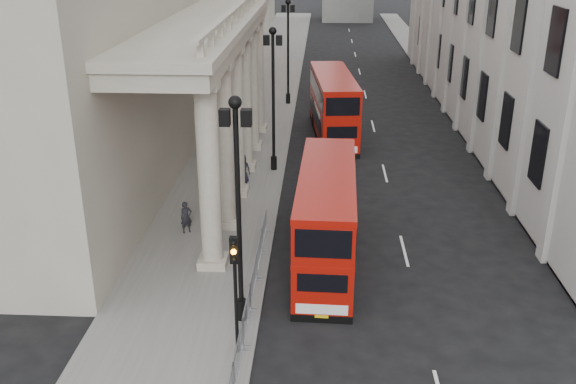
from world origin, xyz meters
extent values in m
cube|color=slate|center=(-3.00, 30.00, 0.06)|extent=(6.00, 140.00, 0.12)
cube|color=slate|center=(13.50, 30.00, 0.06)|extent=(3.00, 140.00, 0.12)
cube|color=slate|center=(-0.05, 30.00, 0.07)|extent=(0.20, 140.00, 0.14)
cube|color=gray|center=(-10.50, 18.00, 6.00)|extent=(9.00, 28.00, 12.00)
cylinder|color=black|center=(-0.60, 4.00, 0.52)|extent=(0.36, 0.36, 0.80)
cylinder|color=black|center=(-0.60, 4.00, 4.12)|extent=(0.18, 0.18, 8.00)
sphere|color=black|center=(-0.60, 4.00, 8.22)|extent=(0.44, 0.44, 0.44)
cube|color=black|center=(-0.25, 4.00, 7.72)|extent=(0.35, 0.35, 0.55)
cube|color=black|center=(-0.95, 4.00, 7.72)|extent=(0.35, 0.35, 0.55)
cylinder|color=black|center=(-0.60, 20.00, 0.52)|extent=(0.36, 0.36, 0.80)
cylinder|color=black|center=(-0.60, 20.00, 4.12)|extent=(0.18, 0.18, 8.00)
sphere|color=black|center=(-0.60, 20.00, 8.22)|extent=(0.44, 0.44, 0.44)
cube|color=black|center=(-0.25, 20.00, 7.72)|extent=(0.35, 0.35, 0.55)
cube|color=black|center=(-0.95, 20.00, 7.72)|extent=(0.35, 0.35, 0.55)
cylinder|color=black|center=(-0.60, 36.00, 0.52)|extent=(0.36, 0.36, 0.80)
cylinder|color=black|center=(-0.60, 36.00, 4.12)|extent=(0.18, 0.18, 8.00)
sphere|color=black|center=(-0.60, 36.00, 8.22)|extent=(0.44, 0.44, 0.44)
cube|color=black|center=(-0.25, 36.00, 7.72)|extent=(0.35, 0.35, 0.55)
cube|color=black|center=(-0.95, 36.00, 7.72)|extent=(0.35, 0.35, 0.55)
cylinder|color=black|center=(-0.50, 2.00, 1.82)|extent=(0.12, 0.12, 3.40)
cube|color=black|center=(-0.50, 2.00, 3.97)|extent=(0.28, 0.22, 0.90)
sphere|color=black|center=(-0.50, 1.87, 4.27)|extent=(0.18, 0.18, 0.18)
sphere|color=orange|center=(-0.50, 1.87, 3.97)|extent=(0.18, 0.18, 0.18)
sphere|color=black|center=(-0.50, 1.87, 3.67)|extent=(0.18, 0.18, 0.18)
cube|color=gray|center=(-0.35, 1.05, 0.67)|extent=(0.50, 2.30, 1.10)
cube|color=gray|center=(-0.35, 3.40, 0.67)|extent=(0.50, 2.30, 1.10)
cube|color=gray|center=(-0.35, 5.75, 0.67)|extent=(0.50, 2.30, 1.10)
cube|color=gray|center=(-0.35, 8.10, 0.67)|extent=(0.50, 2.30, 1.10)
cube|color=gray|center=(-0.35, 10.45, 0.67)|extent=(0.50, 2.30, 1.10)
cube|color=#9E0F07|center=(2.46, 8.78, 1.22)|extent=(2.55, 9.55, 1.81)
cube|color=#9E0F07|center=(2.46, 8.78, 3.09)|extent=(2.55, 9.55, 1.58)
cube|color=#9E0F07|center=(2.46, 8.78, 4.00)|extent=(2.59, 9.59, 0.23)
cube|color=black|center=(2.46, 8.78, 0.16)|extent=(2.57, 9.55, 0.32)
cube|color=black|center=(2.46, 8.78, 1.45)|extent=(2.55, 7.75, 0.90)
cube|color=black|center=(2.46, 8.78, 3.19)|extent=(2.59, 9.01, 0.99)
cube|color=white|center=(2.32, 4.05, 0.59)|extent=(1.90, 0.11, 0.41)
cube|color=yellow|center=(2.32, 4.04, 0.29)|extent=(0.50, 0.05, 0.12)
cylinder|color=black|center=(1.34, 5.51, 0.45)|extent=(0.32, 0.91, 0.90)
cylinder|color=black|center=(3.38, 5.45, 0.45)|extent=(0.32, 0.91, 0.90)
cylinder|color=black|center=(1.51, 11.02, 0.45)|extent=(0.32, 0.91, 0.90)
cylinder|color=black|center=(3.55, 10.96, 0.45)|extent=(0.32, 0.91, 0.90)
cube|color=#A81007|center=(2.97, 27.34, 1.28)|extent=(3.36, 10.15, 1.90)
cube|color=#A81007|center=(2.97, 27.34, 3.25)|extent=(3.36, 10.15, 1.66)
cube|color=#A81007|center=(2.97, 27.34, 4.20)|extent=(3.40, 10.19, 0.24)
cube|color=black|center=(2.97, 27.34, 0.17)|extent=(3.37, 10.15, 0.33)
cube|color=black|center=(2.97, 27.34, 1.52)|extent=(3.22, 8.26, 0.95)
cube|color=black|center=(2.97, 27.34, 3.34)|extent=(3.36, 9.59, 1.04)
cube|color=white|center=(3.47, 22.39, 0.62)|extent=(1.99, 0.26, 0.43)
cube|color=yellow|center=(3.47, 22.38, 0.30)|extent=(0.52, 0.09, 0.12)
cylinder|color=black|center=(2.25, 23.79, 0.47)|extent=(0.40, 0.97, 0.95)
cylinder|color=black|center=(4.39, 24.00, 0.47)|extent=(0.40, 0.97, 0.95)
cylinder|color=black|center=(1.67, 29.54, 0.47)|extent=(0.40, 0.97, 0.95)
cylinder|color=black|center=(3.81, 29.76, 0.47)|extent=(0.40, 0.97, 0.95)
imported|color=black|center=(-4.06, 11.13, 0.89)|extent=(0.67, 0.60, 1.54)
imported|color=#27231F|center=(-3.19, 18.82, 0.89)|extent=(0.77, 0.61, 1.55)
imported|color=black|center=(-2.16, 17.64, 0.96)|extent=(0.83, 0.54, 1.68)
camera|label=1|loc=(2.15, -15.89, 13.25)|focal=40.00mm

